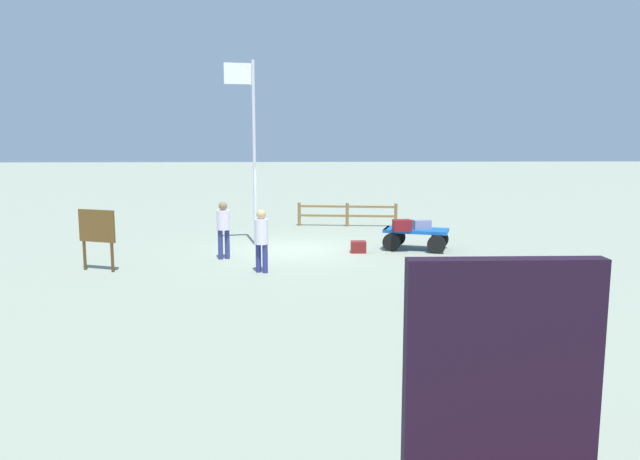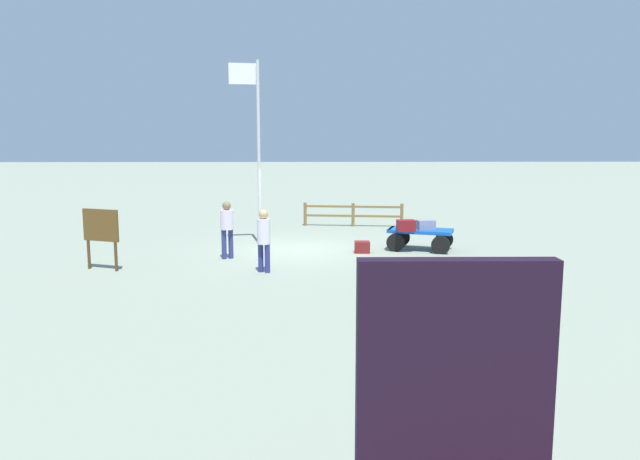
% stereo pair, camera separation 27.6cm
% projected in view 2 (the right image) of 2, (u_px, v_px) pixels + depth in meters
% --- Properties ---
extents(ground_plane, '(120.00, 120.00, 0.00)m').
position_uv_depth(ground_plane, '(300.00, 250.00, 19.63)').
color(ground_plane, gray).
extents(luggage_cart, '(2.17, 1.65, 0.65)m').
position_uv_depth(luggage_cart, '(420.00, 235.00, 19.51)').
color(luggage_cart, '#1453B1').
rests_on(luggage_cart, ground).
extents(suitcase_grey, '(0.60, 0.44, 0.28)m').
position_uv_depth(suitcase_grey, '(426.00, 225.00, 19.45)').
color(suitcase_grey, gray).
rests_on(suitcase_grey, luggage_cart).
extents(suitcase_olive, '(0.56, 0.41, 0.34)m').
position_uv_depth(suitcase_olive, '(406.00, 226.00, 19.04)').
color(suitcase_olive, maroon).
rests_on(suitcase_olive, luggage_cart).
extents(suitcase_navy, '(0.47, 0.38, 0.35)m').
position_uv_depth(suitcase_navy, '(362.00, 247.00, 19.09)').
color(suitcase_navy, maroon).
rests_on(suitcase_navy, ground).
extents(worker_lead, '(0.48, 0.48, 1.67)m').
position_uv_depth(worker_lead, '(227.00, 224.00, 18.07)').
color(worker_lead, navy).
rests_on(worker_lead, ground).
extents(worker_trailing, '(0.46, 0.46, 1.66)m').
position_uv_depth(worker_trailing, '(264.00, 236.00, 16.29)').
color(worker_trailing, navy).
rests_on(worker_trailing, ground).
extents(flagpole, '(0.95, 0.22, 5.86)m').
position_uv_depth(flagpole, '(255.00, 137.00, 19.93)').
color(flagpole, silver).
rests_on(flagpole, ground).
extents(signboard, '(1.04, 0.44, 1.63)m').
position_uv_depth(signboard, '(101.00, 230.00, 16.55)').
color(signboard, '#4C3319').
rests_on(signboard, ground).
extents(wooden_fence, '(3.86, 0.57, 0.91)m').
position_uv_depth(wooden_fence, '(353.00, 213.00, 24.44)').
color(wooden_fence, brown).
rests_on(wooden_fence, ground).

